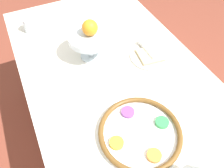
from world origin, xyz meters
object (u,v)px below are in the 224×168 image
object	(u,v)px
seder_plate	(140,133)
napkin_roll	(148,50)
cup_near	(29,25)
orange_fruit	(90,28)
bread_plate	(150,56)
fruit_stand	(90,39)

from	to	relation	value
seder_plate	napkin_roll	bearing A→B (deg)	-35.07
seder_plate	cup_near	xyz separation A→B (m)	(0.80, 0.23, 0.02)
orange_fruit	bread_plate	world-z (taller)	orange_fruit
napkin_roll	cup_near	world-z (taller)	cup_near
fruit_stand	bread_plate	bearing A→B (deg)	-116.77
seder_plate	bread_plate	xyz separation A→B (m)	(0.34, -0.25, -0.01)
orange_fruit	cup_near	size ratio (longest dim) A/B	0.91
seder_plate	orange_fruit	bearing A→B (deg)	-0.18
seder_plate	bread_plate	world-z (taller)	seder_plate
seder_plate	orange_fruit	distance (m)	0.49
fruit_stand	bread_plate	distance (m)	0.31
seder_plate	orange_fruit	world-z (taller)	orange_fruit
orange_fruit	cup_near	world-z (taller)	orange_fruit
orange_fruit	cup_near	bearing A→B (deg)	34.93
bread_plate	fruit_stand	bearing A→B (deg)	63.23
orange_fruit	napkin_roll	distance (m)	0.32
orange_fruit	bread_plate	distance (m)	0.33
bread_plate	cup_near	distance (m)	0.67
seder_plate	napkin_roll	size ratio (longest dim) A/B	2.09
bread_plate	napkin_roll	distance (m)	0.04
fruit_stand	orange_fruit	xyz separation A→B (m)	(-0.00, -0.01, 0.06)
bread_plate	cup_near	bearing A→B (deg)	46.27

